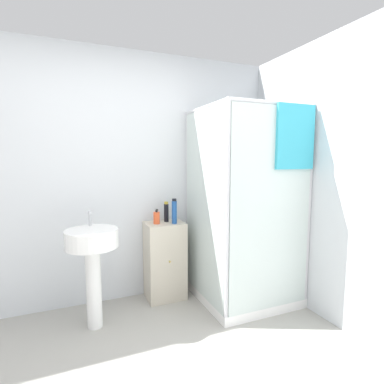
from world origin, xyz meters
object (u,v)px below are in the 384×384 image
at_px(sink, 92,253).
at_px(shampoo_bottle_tall_black, 166,212).
at_px(soap_dispenser, 157,218).
at_px(shampoo_bottle_blue, 174,211).

height_order(sink, shampoo_bottle_tall_black, shampoo_bottle_tall_black).
height_order(soap_dispenser, shampoo_bottle_tall_black, shampoo_bottle_tall_black).
bearing_deg(shampoo_bottle_tall_black, soap_dispenser, -154.43).
bearing_deg(soap_dispenser, shampoo_bottle_tall_black, 25.57).
xyz_separation_m(soap_dispenser, shampoo_bottle_tall_black, (0.12, 0.06, 0.04)).
bearing_deg(sink, shampoo_bottle_tall_black, 23.77).
height_order(sink, shampoo_bottle_blue, shampoo_bottle_blue).
distance_m(sink, soap_dispenser, 0.72).
bearing_deg(shampoo_bottle_tall_black, shampoo_bottle_blue, -69.51).
distance_m(soap_dispenser, shampoo_bottle_blue, 0.19).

